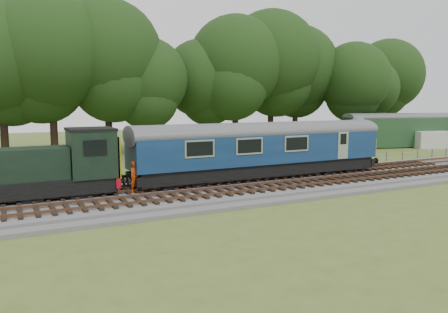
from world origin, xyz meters
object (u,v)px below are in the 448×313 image
shunter_loco (40,169)px  worker (135,177)px  dmu_railcar (262,145)px  caravan (433,140)px  parked_coach (406,128)px

shunter_loco → worker: size_ratio=4.92×
dmu_railcar → shunter_loco: bearing=180.0°
dmu_railcar → caravan: 31.19m
dmu_railcar → parked_coach: (27.83, 12.20, -0.35)m
worker → parked_coach: 39.06m
caravan → parked_coach: bearing=146.6°
caravan → shunter_loco: bearing=-146.7°
dmu_railcar → shunter_loco: 13.94m
worker → parked_coach: parked_coach is taller
worker → dmu_railcar: bearing=-24.0°
shunter_loco → parked_coach: 43.50m
shunter_loco → parked_coach: bearing=16.3°
worker → parked_coach: bearing=-9.6°
worker → caravan: (38.56, 10.59, -0.26)m
shunter_loco → parked_coach: size_ratio=0.56×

